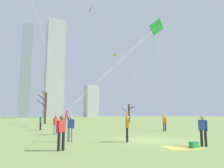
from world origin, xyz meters
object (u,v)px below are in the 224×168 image
object	(u,v)px
kite_flyer_far_back_green	(98,91)
bare_tree_right_of_center	(129,112)
bystander_strolling_midfield	(56,124)
picnic_spot	(189,146)
kite_flyer_foreground_left_blue	(136,77)
bystander_watching_nearby	(203,129)
distant_kite_high_overhead_yellow	(116,59)
kite_flyer_midfield_left_purple	(57,84)
kite_flyer_midfield_center_pink	(150,100)
bare_tree_left_of_center	(45,106)
bystander_far_off_by_trees	(41,122)
distant_kite_drifting_right_teal	(171,1)

from	to	relation	value
kite_flyer_far_back_green	bare_tree_right_of_center	distance (m)	37.83
bystander_strolling_midfield	picnic_spot	size ratio (longest dim) A/B	0.79
kite_flyer_foreground_left_blue	bystander_strolling_midfield	size ratio (longest dim) A/B	11.51
kite_flyer_foreground_left_blue	picnic_spot	size ratio (longest dim) A/B	9.11
bystander_watching_nearby	bystander_strolling_midfield	size ratio (longest dim) A/B	1.00
bystander_strolling_midfield	distant_kite_high_overhead_yellow	size ratio (longest dim) A/B	0.10
kite_flyer_midfield_left_purple	bystander_strolling_midfield	xyz separation A→B (m)	(0.86, 4.97, -2.67)
kite_flyer_far_back_green	bystander_strolling_midfield	size ratio (longest dim) A/B	6.11
kite_flyer_midfield_center_pink	kite_flyer_far_back_green	bearing A→B (deg)	-139.16
kite_flyer_midfield_left_purple	picnic_spot	bearing A→B (deg)	-41.13
kite_flyer_far_back_green	distant_kite_high_overhead_yellow	size ratio (longest dim) A/B	0.60
picnic_spot	bare_tree_left_of_center	size ratio (longest dim) A/B	0.33
bystander_watching_nearby	picnic_spot	size ratio (longest dim) A/B	0.79
kite_flyer_foreground_left_blue	bystander_far_off_by_trees	xyz separation A→B (m)	(-3.59, 14.34, -2.87)
bare_tree_left_of_center	bare_tree_right_of_center	bearing A→B (deg)	6.09
kite_flyer_midfield_left_purple	bystander_strolling_midfield	bearing A→B (deg)	80.21
kite_flyer_foreground_left_blue	bare_tree_right_of_center	world-z (taller)	kite_flyer_foreground_left_blue
distant_kite_high_overhead_yellow	bare_tree_left_of_center	xyz separation A→B (m)	(-16.20, -3.04, -11.75)
kite_flyer_midfield_left_purple	bare_tree_left_of_center	bearing A→B (deg)	84.43
bystander_watching_nearby	distant_kite_drifting_right_teal	distance (m)	27.46
bystander_watching_nearby	distant_kite_drifting_right_teal	size ratio (longest dim) A/B	0.07
bystander_far_off_by_trees	picnic_spot	xyz separation A→B (m)	(5.48, -16.20, -0.81)
kite_flyer_far_back_green	bare_tree_left_of_center	distance (m)	30.06
kite_flyer_midfield_center_pink	bystander_far_off_by_trees	bearing A→B (deg)	152.42
kite_flyer_foreground_left_blue	bystander_far_off_by_trees	distance (m)	15.06
kite_flyer_far_back_green	bystander_far_off_by_trees	distance (m)	13.64
kite_flyer_midfield_left_purple	bare_tree_right_of_center	size ratio (longest dim) A/B	4.71
kite_flyer_midfield_center_pink	bystander_far_off_by_trees	world-z (taller)	kite_flyer_midfield_center_pink
picnic_spot	bare_tree_left_of_center	xyz separation A→B (m)	(-3.06, 32.87, 3.19)
kite_flyer_midfield_center_pink	bystander_watching_nearby	world-z (taller)	kite_flyer_midfield_center_pink
bystander_far_off_by_trees	bystander_strolling_midfield	bearing A→B (deg)	-84.79
distant_kite_high_overhead_yellow	kite_flyer_far_back_green	bearing A→B (deg)	-117.18
bystander_watching_nearby	picnic_spot	distance (m)	1.39
picnic_spot	bystander_far_off_by_trees	bearing A→B (deg)	108.69
bystander_strolling_midfield	distant_kite_high_overhead_yellow	bearing A→B (deg)	55.12
kite_flyer_foreground_left_blue	bare_tree_left_of_center	xyz separation A→B (m)	(-1.17, 31.01, -0.48)
kite_flyer_foreground_left_blue	bare_tree_left_of_center	bearing A→B (deg)	92.16
bystander_strolling_midfield	bare_tree_right_of_center	bearing A→B (deg)	49.78
bystander_watching_nearby	distant_kite_high_overhead_yellow	distance (m)	40.36
bystander_far_off_by_trees	bystander_watching_nearby	size ratio (longest dim) A/B	1.00
distant_kite_drifting_right_teal	bare_tree_right_of_center	world-z (taller)	distant_kite_drifting_right_teal
bare_tree_left_of_center	kite_flyer_midfield_center_pink	bearing A→B (deg)	-69.66
kite_flyer_midfield_center_pink	bystander_far_off_by_trees	size ratio (longest dim) A/B	10.44
bystander_far_off_by_trees	distant_kite_drifting_right_teal	size ratio (longest dim) A/B	0.07
kite_flyer_far_back_green	bare_tree_right_of_center	bearing A→B (deg)	58.08
kite_flyer_far_back_green	bystander_watching_nearby	xyz separation A→B (m)	(4.98, -2.76, -2.11)
distant_kite_drifting_right_teal	kite_flyer_midfield_center_pink	bearing A→B (deg)	-147.03
kite_flyer_midfield_center_pink	bystander_strolling_midfield	xyz separation A→B (m)	(-10.10, -0.62, -2.33)
distant_kite_high_overhead_yellow	bare_tree_left_of_center	bearing A→B (deg)	-169.38
kite_flyer_midfield_center_pink	bare_tree_left_of_center	world-z (taller)	kite_flyer_midfield_center_pink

